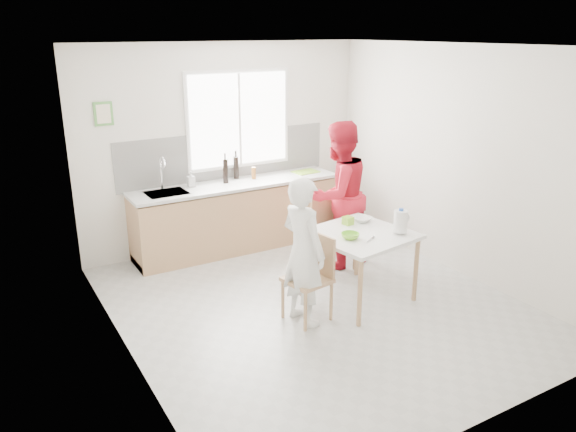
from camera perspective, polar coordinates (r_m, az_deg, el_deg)
name	(u,v)px	position (r m, az deg, el deg)	size (l,w,h in m)	color
ground	(316,305)	(6.18, 2.81, -8.99)	(4.50, 4.50, 0.00)	#B7B7B2
room_shell	(318,156)	(5.61, 3.08, 6.08)	(4.50, 4.50, 4.50)	silver
window	(239,119)	(7.61, -5.01, 9.75)	(1.50, 0.06, 1.30)	white
backsplash	(226,156)	(7.63, -6.31, 6.10)	(3.00, 0.02, 0.65)	white
picture_frame	(103,114)	(7.02, -18.24, 9.83)	(0.22, 0.03, 0.28)	#559B46
kitchen_counter	(237,219)	(7.59, -5.22, -0.26)	(2.84, 0.64, 1.37)	tan
dining_table	(360,240)	(6.09, 7.28, -2.43)	(1.14, 1.14, 0.77)	white
chair_left	(312,274)	(5.72, 2.47, -5.88)	(0.47, 0.47, 0.89)	tan
chair_far	(330,228)	(6.92, 4.29, -1.23)	(0.50, 0.50, 0.94)	tan
person_white	(303,252)	(5.54, 1.56, -3.65)	(0.55, 0.36, 1.52)	white
person_red	(338,195)	(6.91, 5.11, 2.12)	(0.88, 0.69, 1.82)	red
bowl_green	(350,236)	(5.88, 6.34, -2.02)	(0.19, 0.19, 0.06)	#84D932
bowl_white	(362,219)	(6.42, 7.55, -0.32)	(0.21, 0.21, 0.05)	white
milk_jug	(401,221)	(6.08, 11.39, -0.50)	(0.20, 0.15, 0.26)	white
green_box	(348,221)	(6.30, 6.11, -0.47)	(0.10, 0.10, 0.09)	#86C02C
spoon	(370,239)	(5.87, 8.34, -2.38)	(0.01, 0.01, 0.16)	#A5A5AA
cutting_board	(306,172)	(7.96, 1.82, 4.52)	(0.35, 0.25, 0.01)	#85BC2B
wine_bottle_a	(225,171)	(7.40, -6.37, 4.56)	(0.07, 0.07, 0.32)	black
wine_bottle_b	(236,168)	(7.62, -5.29, 4.92)	(0.07, 0.07, 0.30)	black
jar_amber	(254,173)	(7.59, -3.50, 4.37)	(0.06, 0.06, 0.16)	brown
soap_bottle	(191,179)	(7.31, -9.82, 3.73)	(0.09, 0.09, 0.20)	#999999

